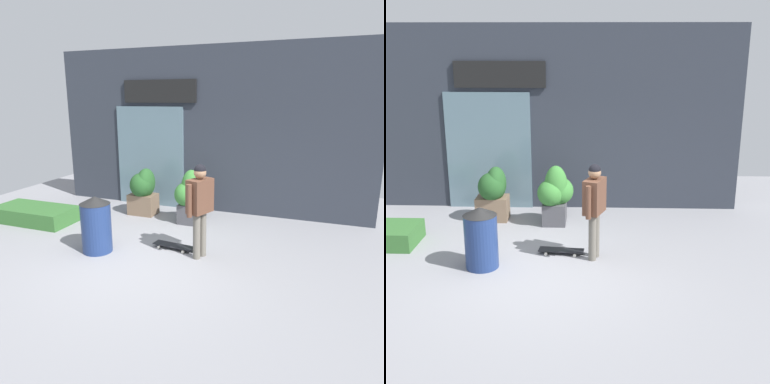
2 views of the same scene
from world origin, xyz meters
The scene contains 7 objects.
ground_plane centered at (0.00, 0.00, 0.00)m, with size 12.00×12.00×0.00m, color gray.
building_facade centered at (-0.06, 3.33, 1.94)m, with size 7.86×0.31×3.93m.
skateboarder centered at (0.85, 0.51, 1.02)m, with size 0.40×0.60×1.66m.
skateboard centered at (0.27, 0.67, 0.06)m, with size 0.81×0.32×0.08m.
planter_box_left centered at (0.06, 2.18, 0.61)m, with size 0.71×0.74×1.22m.
planter_box_right centered at (-1.22, 2.34, 0.60)m, with size 0.64×0.64×1.13m.
trash_bin centered at (-0.99, 0.09, 0.52)m, with size 0.55×0.55×1.04m.
Camera 2 is at (0.87, -7.63, 3.69)m, focal length 48.10 mm.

